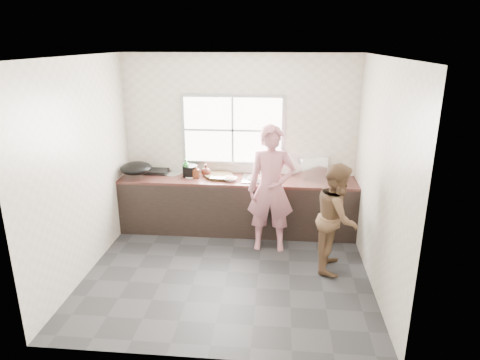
# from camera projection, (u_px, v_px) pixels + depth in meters

# --- Properties ---
(floor) EXTENTS (3.60, 3.20, 0.01)m
(floor) POSITION_uv_depth(u_px,v_px,m) (228.00, 272.00, 5.57)
(floor) COLOR #29292B
(floor) RESTS_ON ground
(ceiling) EXTENTS (3.60, 3.20, 0.01)m
(ceiling) POSITION_uv_depth(u_px,v_px,m) (226.00, 56.00, 4.72)
(ceiling) COLOR silver
(ceiling) RESTS_ON wall_back
(wall_back) EXTENTS (3.60, 0.01, 2.70)m
(wall_back) POSITION_uv_depth(u_px,v_px,m) (239.00, 143.00, 6.66)
(wall_back) COLOR beige
(wall_back) RESTS_ON ground
(wall_left) EXTENTS (0.01, 3.20, 2.70)m
(wall_left) POSITION_uv_depth(u_px,v_px,m) (83.00, 169.00, 5.31)
(wall_left) COLOR beige
(wall_left) RESTS_ON ground
(wall_right) EXTENTS (0.01, 3.20, 2.70)m
(wall_right) POSITION_uv_depth(u_px,v_px,m) (380.00, 177.00, 4.99)
(wall_right) COLOR silver
(wall_right) RESTS_ON ground
(wall_front) EXTENTS (3.60, 0.01, 2.70)m
(wall_front) POSITION_uv_depth(u_px,v_px,m) (204.00, 229.00, 3.63)
(wall_front) COLOR beige
(wall_front) RESTS_ON ground
(cabinet) EXTENTS (3.60, 0.62, 0.82)m
(cabinet) POSITION_uv_depth(u_px,v_px,m) (237.00, 206.00, 6.66)
(cabinet) COLOR black
(cabinet) RESTS_ON floor
(countertop) EXTENTS (3.60, 0.64, 0.04)m
(countertop) POSITION_uv_depth(u_px,v_px,m) (237.00, 180.00, 6.52)
(countertop) COLOR #3B1D18
(countertop) RESTS_ON cabinet
(sink) EXTENTS (0.55, 0.45, 0.02)m
(sink) POSITION_uv_depth(u_px,v_px,m) (260.00, 179.00, 6.49)
(sink) COLOR silver
(sink) RESTS_ON countertop
(faucet) EXTENTS (0.02, 0.02, 0.30)m
(faucet) POSITION_uv_depth(u_px,v_px,m) (261.00, 166.00, 6.63)
(faucet) COLOR silver
(faucet) RESTS_ON countertop
(window_frame) EXTENTS (1.60, 0.05, 1.10)m
(window_frame) POSITION_uv_depth(u_px,v_px,m) (233.00, 130.00, 6.60)
(window_frame) COLOR #9EA0A5
(window_frame) RESTS_ON wall_back
(window_glazing) EXTENTS (1.50, 0.01, 1.00)m
(window_glazing) POSITION_uv_depth(u_px,v_px,m) (233.00, 130.00, 6.57)
(window_glazing) COLOR white
(window_glazing) RESTS_ON window_frame
(woman) EXTENTS (0.62, 0.41, 1.68)m
(woman) POSITION_uv_depth(u_px,v_px,m) (271.00, 193.00, 5.96)
(woman) COLOR #BC707C
(woman) RESTS_ON floor
(person_side) EXTENTS (0.65, 0.78, 1.43)m
(person_side) POSITION_uv_depth(u_px,v_px,m) (337.00, 217.00, 5.47)
(person_side) COLOR brown
(person_side) RESTS_ON floor
(cutting_board) EXTENTS (0.46, 0.46, 0.04)m
(cutting_board) POSITION_uv_depth(u_px,v_px,m) (219.00, 176.00, 6.59)
(cutting_board) COLOR #2E2212
(cutting_board) RESTS_ON countertop
(cleaver) EXTENTS (0.23, 0.12, 0.01)m
(cleaver) POSITION_uv_depth(u_px,v_px,m) (218.00, 178.00, 6.42)
(cleaver) COLOR #AEB1B5
(cleaver) RESTS_ON cutting_board
(bowl_mince) EXTENTS (0.26, 0.26, 0.05)m
(bowl_mince) POSITION_uv_depth(u_px,v_px,m) (230.00, 179.00, 6.42)
(bowl_mince) COLOR silver
(bowl_mince) RESTS_ON countertop
(bowl_crabs) EXTENTS (0.22, 0.22, 0.06)m
(bowl_crabs) POSITION_uv_depth(u_px,v_px,m) (263.00, 180.00, 6.37)
(bowl_crabs) COLOR silver
(bowl_crabs) RESTS_ON countertop
(bowl_held) EXTENTS (0.24, 0.24, 0.06)m
(bowl_held) POSITION_uv_depth(u_px,v_px,m) (253.00, 178.00, 6.46)
(bowl_held) COLOR silver
(bowl_held) RESTS_ON countertop
(black_pot) EXTENTS (0.31, 0.31, 0.17)m
(black_pot) POSITION_uv_depth(u_px,v_px,m) (190.00, 171.00, 6.61)
(black_pot) COLOR black
(black_pot) RESTS_ON countertop
(plate_food) EXTENTS (0.22, 0.22, 0.02)m
(plate_food) POSITION_uv_depth(u_px,v_px,m) (191.00, 176.00, 6.61)
(plate_food) COLOR white
(plate_food) RESTS_ON countertop
(bottle_green) EXTENTS (0.11, 0.11, 0.29)m
(bottle_green) POSITION_uv_depth(u_px,v_px,m) (186.00, 168.00, 6.57)
(bottle_green) COLOR #287B2A
(bottle_green) RESTS_ON countertop
(bottle_brown_tall) EXTENTS (0.09, 0.09, 0.19)m
(bottle_brown_tall) POSITION_uv_depth(u_px,v_px,m) (196.00, 172.00, 6.53)
(bottle_brown_tall) COLOR #4F2513
(bottle_brown_tall) RESTS_ON countertop
(bottle_brown_short) EXTENTS (0.14, 0.14, 0.17)m
(bottle_brown_short) POSITION_uv_depth(u_px,v_px,m) (206.00, 171.00, 6.62)
(bottle_brown_short) COLOR #3E170F
(bottle_brown_short) RESTS_ON countertop
(glass_jar) EXTENTS (0.07, 0.07, 0.10)m
(glass_jar) POSITION_uv_depth(u_px,v_px,m) (185.00, 170.00, 6.77)
(glass_jar) COLOR silver
(glass_jar) RESTS_ON countertop
(burner) EXTENTS (0.36, 0.36, 0.05)m
(burner) POSITION_uv_depth(u_px,v_px,m) (157.00, 171.00, 6.82)
(burner) COLOR black
(burner) RESTS_ON countertop
(wok) EXTENTS (0.59, 0.59, 0.18)m
(wok) POSITION_uv_depth(u_px,v_px,m) (136.00, 168.00, 6.53)
(wok) COLOR black
(wok) RESTS_ON burner
(dish_rack) EXTENTS (0.52, 0.45, 0.33)m
(dish_rack) POSITION_uv_depth(u_px,v_px,m) (311.00, 166.00, 6.59)
(dish_rack) COLOR white
(dish_rack) RESTS_ON countertop
(pot_lid_left) EXTENTS (0.30, 0.30, 0.01)m
(pot_lid_left) POSITION_uv_depth(u_px,v_px,m) (173.00, 174.00, 6.72)
(pot_lid_left) COLOR silver
(pot_lid_left) RESTS_ON countertop
(pot_lid_right) EXTENTS (0.27, 0.27, 0.01)m
(pot_lid_right) POSITION_uv_depth(u_px,v_px,m) (177.00, 172.00, 6.81)
(pot_lid_right) COLOR silver
(pot_lid_right) RESTS_ON countertop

